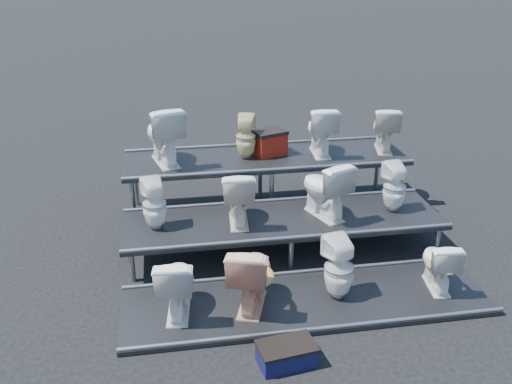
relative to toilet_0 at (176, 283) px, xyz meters
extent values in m
plane|color=black|center=(1.47, 1.30, -0.43)|extent=(80.00, 80.00, 0.00)
cube|color=black|center=(1.47, 0.00, -0.40)|extent=(4.20, 1.20, 0.06)
cube|color=black|center=(1.47, 1.30, -0.20)|extent=(4.20, 1.20, 0.46)
cube|color=black|center=(1.47, 2.60, 0.00)|extent=(4.20, 1.20, 0.86)
imported|color=silver|center=(0.00, 0.00, 0.00)|extent=(0.49, 0.77, 0.74)
imported|color=#E5A586|center=(0.82, 0.00, 0.03)|extent=(0.68, 0.89, 0.80)
imported|color=silver|center=(1.83, 0.00, 0.01)|extent=(0.40, 0.41, 0.75)
imported|color=silver|center=(3.04, 0.00, -0.05)|extent=(0.44, 0.67, 0.64)
imported|color=silver|center=(-0.20, 1.30, 0.37)|extent=(0.36, 0.36, 0.67)
imported|color=silver|center=(0.86, 1.30, 0.40)|extent=(0.47, 0.75, 0.74)
imported|color=silver|center=(2.01, 1.30, 0.42)|extent=(0.68, 0.88, 0.79)
imported|color=silver|center=(2.98, 1.30, 0.37)|extent=(0.33, 0.33, 0.68)
imported|color=silver|center=(-0.03, 2.60, 0.86)|extent=(0.67, 0.93, 0.86)
imported|color=beige|center=(1.17, 2.60, 0.76)|extent=(0.37, 0.37, 0.66)
imported|color=silver|center=(2.30, 2.60, 0.81)|extent=(0.47, 0.76, 0.75)
imported|color=silver|center=(3.31, 2.60, 0.78)|extent=(0.54, 0.75, 0.69)
cube|color=maroon|center=(1.53, 2.70, 0.59)|extent=(0.55, 0.49, 0.33)
cube|color=#0F0F37|center=(1.02, -0.96, -0.33)|extent=(0.58, 0.40, 0.20)
camera|label=1|loc=(-0.02, -5.32, 3.38)|focal=40.00mm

